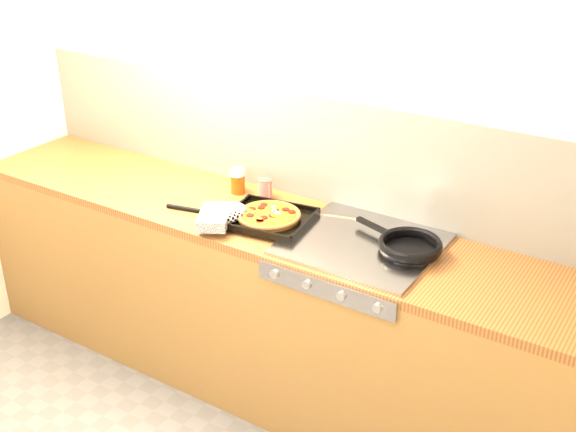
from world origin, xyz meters
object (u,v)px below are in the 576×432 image
Objects in this scene: pizza_on_tray at (254,216)px; juice_glass at (238,181)px; tomato_can at (265,189)px; frying_pan at (409,246)px.

juice_glass is (-0.26, 0.23, 0.02)m from pizza_on_tray.
frying_pan is at bearing -9.55° from tomato_can.
tomato_can is at bearing 170.45° from frying_pan.
pizza_on_tray is 4.91× the size of tomato_can.
pizza_on_tray is at bearing -170.40° from frying_pan.
pizza_on_tray is 0.68m from frying_pan.
tomato_can is 0.15m from juice_glass.
pizza_on_tray is at bearing -42.03° from juice_glass.
frying_pan is at bearing -7.25° from juice_glass.
frying_pan is (0.67, 0.11, -0.00)m from pizza_on_tray.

